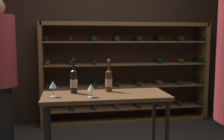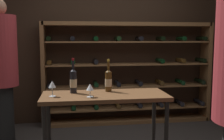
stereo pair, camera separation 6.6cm
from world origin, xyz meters
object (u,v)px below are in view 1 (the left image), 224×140
object	(u,v)px
wine_rack	(127,73)
wine_bottle_red_label	(74,81)
wine_glass_stemmed_left	(91,88)
wine_glass_stemmed_right	(53,85)
wine_bottle_black_capsule	(109,80)
tasting_table	(106,104)

from	to	relation	value
wine_rack	wine_bottle_red_label	distance (m)	1.86
wine_bottle_red_label	wine_glass_stemmed_left	world-z (taller)	wine_bottle_red_label
wine_rack	wine_glass_stemmed_right	world-z (taller)	wine_rack
wine_rack	wine_bottle_red_label	xyz separation A→B (m)	(-0.93, -1.60, 0.15)
wine_bottle_black_capsule	wine_glass_stemmed_right	size ratio (longest dim) A/B	2.22
tasting_table	wine_bottle_black_capsule	xyz separation A→B (m)	(0.06, 0.14, 0.22)
tasting_table	wine_glass_stemmed_left	xyz separation A→B (m)	(-0.16, -0.12, 0.20)
wine_bottle_red_label	wine_glass_stemmed_left	bearing A→B (deg)	-55.20
wine_rack	wine_bottle_red_label	bearing A→B (deg)	-120.20
wine_bottle_black_capsule	wine_glass_stemmed_right	xyz separation A→B (m)	(-0.59, -0.19, -0.01)
wine_rack	tasting_table	xyz separation A→B (m)	(-0.61, -1.71, -0.08)
wine_rack	wine_bottle_black_capsule	xyz separation A→B (m)	(-0.55, -1.57, 0.14)
wine_rack	wine_glass_stemmed_right	bearing A→B (deg)	-123.04
tasting_table	wine_bottle_black_capsule	world-z (taller)	wine_bottle_black_capsule
wine_rack	wine_bottle_black_capsule	bearing A→B (deg)	-109.41
wine_rack	tasting_table	bearing A→B (deg)	-109.61
wine_bottle_black_capsule	wine_glass_stemmed_left	size ratio (longest dim) A/B	2.63
tasting_table	wine_bottle_red_label	xyz separation A→B (m)	(-0.32, 0.11, 0.23)
tasting_table	wine_bottle_black_capsule	distance (m)	0.27
wine_bottle_black_capsule	wine_glass_stemmed_left	world-z (taller)	wine_bottle_black_capsule
wine_bottle_black_capsule	wine_glass_stemmed_left	bearing A→B (deg)	-129.19
wine_bottle_black_capsule	tasting_table	bearing A→B (deg)	-111.68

